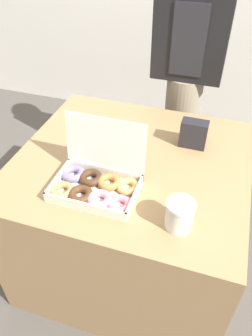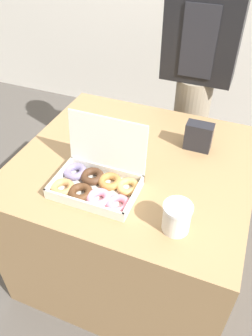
{
  "view_description": "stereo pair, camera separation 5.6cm",
  "coord_description": "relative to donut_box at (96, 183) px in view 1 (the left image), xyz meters",
  "views": [
    {
      "loc": [
        0.31,
        -1.02,
        1.57
      ],
      "look_at": [
        0.04,
        -0.19,
        0.83
      ],
      "focal_mm": 35.0,
      "sensor_mm": 36.0,
      "label": 1
    },
    {
      "loc": [
        0.36,
        -1.0,
        1.57
      ],
      "look_at": [
        0.04,
        -0.19,
        0.83
      ],
      "focal_mm": 35.0,
      "sensor_mm": 36.0,
      "label": 2
    }
  ],
  "objects": [
    {
      "name": "coffee_cup",
      "position": [
        0.33,
        -0.08,
        0.02
      ],
      "size": [
        0.1,
        0.1,
        0.11
      ],
      "color": "silver",
      "rests_on": "table"
    },
    {
      "name": "ground_plane",
      "position": [
        0.07,
        0.21,
        -0.74
      ],
      "size": [
        14.0,
        14.0,
        0.0
      ],
      "primitive_type": "plane",
      "color": "#4C4742"
    },
    {
      "name": "person_customer",
      "position": [
        0.17,
        0.87,
        0.17
      ],
      "size": [
        0.36,
        0.23,
        1.59
      ],
      "color": "gray",
      "rests_on": "ground_plane"
    },
    {
      "name": "napkin_holder",
      "position": [
        0.3,
        0.39,
        0.03
      ],
      "size": [
        0.11,
        0.06,
        0.12
      ],
      "color": "#232328",
      "rests_on": "table"
    },
    {
      "name": "donut_box",
      "position": [
        0.0,
        0.0,
        0.0
      ],
      "size": [
        0.34,
        0.24,
        0.25
      ],
      "color": "silver",
      "rests_on": "table"
    },
    {
      "name": "table",
      "position": [
        0.07,
        0.21,
        -0.39
      ],
      "size": [
        0.97,
        0.89,
        0.71
      ],
      "color": "#99754C",
      "rests_on": "ground_plane"
    }
  ]
}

